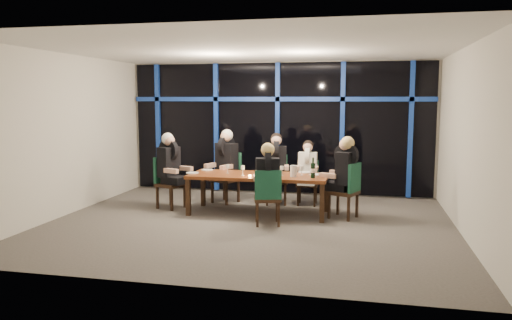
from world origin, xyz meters
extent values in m
plane|color=#5E5853|center=(0.00, 0.00, 0.00)|extent=(7.00, 7.00, 0.00)
cube|color=silver|center=(0.00, 3.00, 1.50)|extent=(7.00, 0.04, 3.00)
cube|color=silver|center=(0.00, -3.00, 1.50)|extent=(7.00, 0.04, 3.00)
cube|color=silver|center=(-3.50, 0.00, 1.50)|extent=(0.04, 6.00, 3.00)
cube|color=silver|center=(3.50, 0.00, 1.50)|extent=(0.04, 6.00, 3.00)
cube|color=white|center=(0.00, 0.00, 3.00)|extent=(7.00, 6.00, 0.04)
cube|color=black|center=(0.00, 2.94, 1.50)|extent=(6.86, 0.04, 2.94)
cube|color=navy|center=(-2.90, 2.89, 1.50)|extent=(0.10, 0.10, 2.94)
cube|color=navy|center=(-1.45, 2.89, 1.50)|extent=(0.10, 0.10, 2.94)
cube|color=navy|center=(0.00, 2.89, 1.50)|extent=(0.10, 0.10, 2.94)
cube|color=navy|center=(1.45, 2.89, 1.50)|extent=(0.10, 0.10, 2.94)
cube|color=navy|center=(2.90, 2.89, 1.50)|extent=(0.10, 0.10, 2.94)
cube|color=navy|center=(0.00, 2.89, 2.16)|extent=(6.86, 0.10, 0.10)
cube|color=#FF2D14|center=(1.10, 3.25, 2.15)|extent=(0.60, 0.05, 0.35)
cube|color=brown|center=(0.00, 0.80, 0.72)|extent=(2.60, 1.00, 0.06)
cube|color=#321D10|center=(-1.24, 0.36, 0.34)|extent=(0.08, 0.08, 0.69)
cube|color=#321D10|center=(1.24, 0.36, 0.34)|extent=(0.08, 0.08, 0.69)
cube|color=#321D10|center=(-1.24, 1.24, 0.34)|extent=(0.08, 0.08, 0.69)
cube|color=#321D10|center=(1.24, 1.24, 0.34)|extent=(0.08, 0.08, 0.69)
cube|color=black|center=(-0.89, 1.65, 0.49)|extent=(0.64, 0.64, 0.06)
cube|color=#1A533A|center=(-0.80, 1.85, 0.78)|extent=(0.46, 0.25, 0.54)
cube|color=black|center=(-1.15, 1.55, 0.23)|extent=(0.06, 0.06, 0.45)
cube|color=black|center=(-0.79, 1.39, 0.23)|extent=(0.06, 0.06, 0.45)
cube|color=black|center=(-0.98, 1.91, 0.23)|extent=(0.06, 0.06, 0.45)
cube|color=black|center=(-0.63, 1.75, 0.23)|extent=(0.06, 0.06, 0.45)
cube|color=black|center=(0.18, 1.75, 0.47)|extent=(0.54, 0.54, 0.06)
cube|color=#1A533A|center=(0.14, 1.96, 0.74)|extent=(0.47, 0.13, 0.52)
cube|color=black|center=(0.02, 1.54, 0.22)|extent=(0.05, 0.05, 0.43)
cube|color=black|center=(0.39, 1.60, 0.22)|extent=(0.05, 0.05, 0.43)
cube|color=black|center=(-0.04, 1.90, 0.22)|extent=(0.05, 0.05, 0.43)
cube|color=black|center=(0.33, 1.97, 0.22)|extent=(0.05, 0.05, 0.43)
cube|color=black|center=(0.82, 1.78, 0.42)|extent=(0.42, 0.42, 0.06)
cube|color=#1A533A|center=(0.81, 1.97, 0.67)|extent=(0.42, 0.05, 0.47)
cube|color=black|center=(0.65, 1.61, 0.20)|extent=(0.04, 0.04, 0.39)
cube|color=black|center=(0.99, 1.62, 0.20)|extent=(0.04, 0.04, 0.39)
cube|color=black|center=(0.65, 1.95, 0.20)|extent=(0.04, 0.04, 0.39)
cube|color=black|center=(0.98, 1.95, 0.20)|extent=(0.04, 0.04, 0.39)
cube|color=black|center=(-1.80, 0.90, 0.47)|extent=(0.61, 0.61, 0.06)
cube|color=#1A533A|center=(-1.99, 0.97, 0.76)|extent=(0.22, 0.46, 0.53)
cube|color=black|center=(-1.69, 0.65, 0.22)|extent=(0.05, 0.05, 0.44)
cube|color=black|center=(-1.55, 1.01, 0.22)|extent=(0.05, 0.05, 0.44)
cube|color=black|center=(-2.04, 0.79, 0.22)|extent=(0.05, 0.05, 0.44)
cube|color=black|center=(-1.91, 1.14, 0.22)|extent=(0.05, 0.05, 0.44)
cube|color=black|center=(1.59, 0.79, 0.47)|extent=(0.62, 0.62, 0.06)
cube|color=#1A533A|center=(1.78, 0.71, 0.76)|extent=(0.22, 0.46, 0.53)
cube|color=black|center=(1.48, 1.04, 0.22)|extent=(0.05, 0.05, 0.44)
cube|color=black|center=(1.34, 0.68, 0.22)|extent=(0.05, 0.05, 0.44)
cube|color=black|center=(1.83, 0.90, 0.22)|extent=(0.05, 0.05, 0.44)
cube|color=black|center=(1.69, 0.54, 0.22)|extent=(0.05, 0.05, 0.44)
cube|color=black|center=(0.33, 0.04, 0.45)|extent=(0.55, 0.55, 0.06)
cube|color=#1A533A|center=(0.38, -0.16, 0.72)|extent=(0.45, 0.16, 0.50)
cube|color=black|center=(0.46, 0.25, 0.21)|extent=(0.05, 0.05, 0.42)
cube|color=black|center=(0.11, 0.16, 0.21)|extent=(0.05, 0.05, 0.42)
cube|color=black|center=(0.55, -0.09, 0.21)|extent=(0.05, 0.05, 0.42)
cube|color=black|center=(0.20, -0.18, 0.21)|extent=(0.05, 0.05, 0.42)
cube|color=black|center=(-0.94, 1.53, 0.59)|extent=(0.54, 0.57, 0.15)
cube|color=black|center=(-0.87, 1.69, 0.95)|extent=(0.50, 0.41, 0.60)
cylinder|color=black|center=(-0.87, 1.69, 1.19)|extent=(0.29, 0.46, 0.45)
sphere|color=tan|center=(-0.88, 1.67, 1.38)|extent=(0.23, 0.23, 0.23)
sphere|color=silver|center=(-0.86, 1.71, 1.41)|extent=(0.25, 0.25, 0.25)
cube|color=tan|center=(-1.17, 1.54, 0.79)|extent=(0.21, 0.33, 0.09)
cube|color=tan|center=(-0.78, 1.36, 0.79)|extent=(0.21, 0.33, 0.09)
cube|color=black|center=(0.20, 1.63, 0.57)|extent=(0.44, 0.49, 0.14)
cube|color=black|center=(0.17, 1.79, 0.91)|extent=(0.45, 0.32, 0.58)
cylinder|color=black|center=(0.17, 1.79, 1.14)|extent=(0.18, 0.45, 0.43)
sphere|color=tan|center=(0.17, 1.77, 1.32)|extent=(0.22, 0.22, 0.22)
sphere|color=black|center=(0.16, 1.81, 1.35)|extent=(0.24, 0.24, 0.24)
cube|color=tan|center=(0.01, 1.51, 0.79)|extent=(0.14, 0.32, 0.08)
cube|color=tan|center=(0.42, 1.59, 0.79)|extent=(0.14, 0.32, 0.08)
cube|color=silver|center=(0.82, 1.67, 0.51)|extent=(0.34, 0.40, 0.13)
cube|color=silver|center=(0.82, 1.82, 0.82)|extent=(0.38, 0.23, 0.52)
cylinder|color=silver|center=(0.82, 1.82, 1.03)|extent=(0.10, 0.39, 0.39)
sphere|color=tan|center=(0.82, 1.80, 1.19)|extent=(0.20, 0.20, 0.20)
sphere|color=black|center=(0.82, 1.84, 1.22)|extent=(0.21, 0.21, 0.21)
cube|color=tan|center=(0.63, 1.59, 0.79)|extent=(0.08, 0.28, 0.07)
cube|color=tan|center=(1.00, 1.60, 0.79)|extent=(0.08, 0.28, 0.07)
cube|color=black|center=(-1.68, 0.85, 0.58)|extent=(0.55, 0.51, 0.15)
cube|color=black|center=(-1.84, 0.91, 0.93)|extent=(0.39, 0.48, 0.59)
cylinder|color=black|center=(-1.84, 0.91, 1.16)|extent=(0.45, 0.26, 0.44)
sphere|color=tan|center=(-1.82, 0.91, 1.35)|extent=(0.22, 0.22, 0.22)
sphere|color=silver|center=(-1.86, 0.92, 1.38)|extent=(0.24, 0.24, 0.24)
cube|color=tan|center=(-1.68, 0.63, 0.79)|extent=(0.33, 0.19, 0.08)
cube|color=tan|center=(-1.52, 1.02, 0.79)|extent=(0.33, 0.19, 0.08)
cube|color=black|center=(1.47, 0.84, 0.58)|extent=(0.55, 0.52, 0.15)
cube|color=black|center=(1.63, 0.78, 0.93)|extent=(0.39, 0.49, 0.59)
cylinder|color=black|center=(1.63, 0.78, 1.16)|extent=(0.45, 0.26, 0.44)
sphere|color=tan|center=(1.61, 0.78, 1.35)|extent=(0.22, 0.22, 0.22)
sphere|color=tan|center=(1.65, 0.77, 1.38)|extent=(0.24, 0.24, 0.24)
cube|color=tan|center=(1.47, 1.06, 0.79)|extent=(0.32, 0.19, 0.08)
cube|color=tan|center=(1.31, 0.67, 0.79)|extent=(0.32, 0.19, 0.08)
cube|color=black|center=(0.30, 0.15, 0.55)|extent=(0.45, 0.50, 0.14)
cube|color=black|center=(0.34, 0.00, 0.88)|extent=(0.45, 0.33, 0.56)
cylinder|color=black|center=(0.34, 0.00, 1.10)|extent=(0.20, 0.43, 0.42)
sphere|color=tan|center=(0.33, 0.02, 1.28)|extent=(0.21, 0.21, 0.21)
sphere|color=tan|center=(0.34, -0.02, 1.31)|extent=(0.23, 0.23, 0.23)
cube|color=tan|center=(0.47, 0.28, 0.79)|extent=(0.15, 0.31, 0.08)
cube|color=tan|center=(0.08, 0.18, 0.79)|extent=(0.15, 0.31, 0.08)
cylinder|color=white|center=(-1.12, 1.14, 0.76)|extent=(0.24, 0.24, 0.01)
cylinder|color=white|center=(0.27, 1.20, 0.76)|extent=(0.24, 0.24, 0.01)
cylinder|color=white|center=(0.82, 1.22, 0.76)|extent=(0.24, 0.24, 0.01)
cylinder|color=white|center=(-1.27, 0.70, 0.76)|extent=(0.24, 0.24, 0.01)
cylinder|color=white|center=(1.07, 1.00, 0.76)|extent=(0.24, 0.24, 0.01)
cylinder|color=white|center=(0.19, 0.58, 0.76)|extent=(0.24, 0.24, 0.01)
cylinder|color=black|center=(1.05, 0.62, 0.88)|extent=(0.08, 0.08, 0.27)
cylinder|color=black|center=(1.05, 0.62, 1.07)|extent=(0.03, 0.03, 0.10)
cylinder|color=silver|center=(1.05, 0.62, 0.88)|extent=(0.08, 0.08, 0.08)
cylinder|color=silver|center=(0.68, 0.66, 0.86)|extent=(0.12, 0.12, 0.21)
cylinder|color=silver|center=(0.75, 0.66, 0.88)|extent=(0.02, 0.02, 0.15)
cylinder|color=#FFAD4C|center=(-0.09, 0.51, 0.77)|extent=(0.06, 0.06, 0.03)
cylinder|color=silver|center=(-0.26, 0.63, 0.75)|extent=(0.07, 0.07, 0.01)
cylinder|color=silver|center=(-0.26, 0.63, 0.81)|extent=(0.01, 0.01, 0.11)
cylinder|color=silver|center=(-0.26, 0.63, 0.90)|extent=(0.07, 0.07, 0.07)
cylinder|color=silver|center=(0.10, 0.93, 0.75)|extent=(0.07, 0.07, 0.01)
cylinder|color=silver|center=(0.10, 0.93, 0.81)|extent=(0.01, 0.01, 0.11)
cylinder|color=silver|center=(0.10, 0.93, 0.90)|extent=(0.07, 0.07, 0.08)
cylinder|color=silver|center=(0.45, 0.78, 0.75)|extent=(0.06, 0.06, 0.01)
cylinder|color=silver|center=(0.45, 0.78, 0.81)|extent=(0.01, 0.01, 0.10)
cylinder|color=silver|center=(0.45, 0.78, 0.89)|extent=(0.07, 0.07, 0.07)
cylinder|color=silver|center=(-0.61, 0.83, 0.75)|extent=(0.06, 0.06, 0.01)
cylinder|color=silver|center=(-0.61, 0.83, 0.80)|extent=(0.01, 0.01, 0.10)
cylinder|color=silver|center=(-0.61, 0.83, 0.89)|extent=(0.07, 0.07, 0.07)
cylinder|color=silver|center=(0.81, 0.88, 0.75)|extent=(0.07, 0.07, 0.01)
cylinder|color=silver|center=(0.81, 0.88, 0.81)|extent=(0.01, 0.01, 0.10)
cylinder|color=silver|center=(0.81, 0.88, 0.90)|extent=(0.07, 0.07, 0.07)
camera|label=1|loc=(1.95, -8.27, 2.17)|focal=35.00mm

